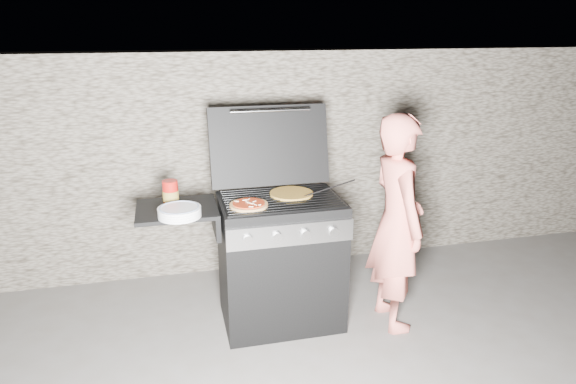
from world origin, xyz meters
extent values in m
plane|color=#625F5D|center=(0.00, 0.00, 0.00)|extent=(50.00, 50.00, 0.00)
cube|color=gray|center=(0.00, 1.05, 0.90)|extent=(8.00, 0.35, 1.80)
cylinder|color=gold|center=(0.09, 0.05, 0.92)|extent=(0.29, 0.29, 0.02)
cylinder|color=#9F130E|center=(-0.70, 0.09, 0.98)|extent=(0.11, 0.11, 0.15)
cube|color=#2A329A|center=(-0.69, 0.12, 0.97)|extent=(0.07, 0.04, 0.14)
cylinder|color=silver|center=(-0.66, -0.17, 0.93)|extent=(0.29, 0.29, 0.06)
imported|color=#E56E5F|center=(0.75, -0.19, 0.74)|extent=(0.35, 0.54, 1.48)
cylinder|color=black|center=(0.34, 0.00, 0.95)|extent=(0.38, 0.08, 0.08)
camera|label=1|loc=(-0.70, -3.11, 2.01)|focal=32.00mm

